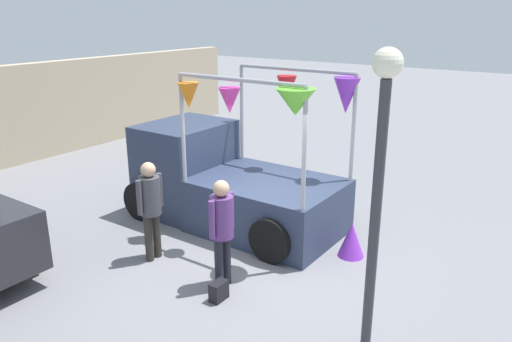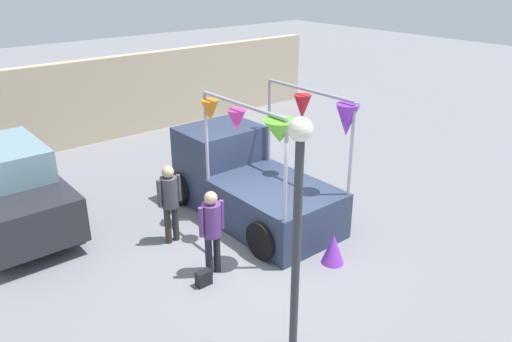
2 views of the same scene
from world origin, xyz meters
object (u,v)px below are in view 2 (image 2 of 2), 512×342
person_vendor (170,197)px  folded_kite_bundle_violet (333,249)px  parked_car (10,189)px  vendor_truck (245,178)px  street_lamp (298,206)px  person_customer (212,225)px  handbag (204,278)px

person_vendor → folded_kite_bundle_violet: (1.95, -2.65, -0.71)m
parked_car → vendor_truck: bearing=-30.4°
person_vendor → street_lamp: size_ratio=0.46×
person_vendor → street_lamp: street_lamp is taller
vendor_truck → person_vendor: bearing=-178.0°
street_lamp → person_vendor: bearing=86.8°
person_customer → handbag: size_ratio=5.93×
person_customer → folded_kite_bundle_violet: size_ratio=2.77×
parked_car → folded_kite_bundle_violet: (4.27, -5.24, -0.64)m
vendor_truck → parked_car: bearing=149.6°
parked_car → street_lamp: size_ratio=1.11×
street_lamp → folded_kite_bundle_violet: 3.23m
parked_car → handbag: (1.96, -4.27, -0.80)m
vendor_truck → handbag: size_ratio=14.96×
person_customer → handbag: person_customer is taller
vendor_truck → street_lamp: bearing=-119.4°
handbag → street_lamp: (0.14, -2.16, 2.23)m
person_customer → street_lamp: 2.74m
person_customer → person_vendor: 1.47m
vendor_truck → street_lamp: (-2.20, -3.90, 1.53)m
parked_car → folded_kite_bundle_violet: parked_car is taller
person_customer → handbag: 0.95m
person_vendor → folded_kite_bundle_violet: size_ratio=2.78×
vendor_truck → folded_kite_bundle_violet: bearing=-90.6°
handbag → street_lamp: street_lamp is taller
person_customer → folded_kite_bundle_violet: person_customer is taller
street_lamp → person_customer: bearing=84.9°
vendor_truck → folded_kite_bundle_violet: size_ratio=6.98×
person_customer → folded_kite_bundle_violet: 2.39m
vendor_truck → person_customer: bearing=-142.2°
parked_car → person_vendor: 3.48m
street_lamp → folded_kite_bundle_violet: bearing=28.7°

